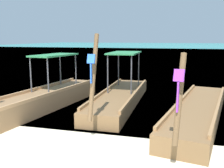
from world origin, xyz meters
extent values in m
plane|color=teal|center=(0.00, 62.31, 0.00)|extent=(120.00, 120.00, 0.00)
cube|color=olive|center=(-2.59, 4.17, 0.32)|extent=(2.04, 6.21, 0.63)
cube|color=#AF7F52|center=(-3.09, 4.25, 0.68)|extent=(0.96, 5.57, 0.10)
cube|color=#AF7F52|center=(-2.09, 4.09, 0.68)|extent=(0.96, 5.57, 0.10)
cylinder|color=#4C4C51|center=(-2.99, 4.08, 1.27)|extent=(0.06, 0.06, 1.29)
cylinder|color=#4C4C51|center=(-2.23, 3.96, 1.27)|extent=(0.06, 0.06, 1.29)
cylinder|color=#4C4C51|center=(-2.70, 5.89, 1.27)|extent=(0.06, 0.06, 1.29)
cylinder|color=#4C4C51|center=(-1.95, 5.77, 1.27)|extent=(0.06, 0.06, 1.29)
cube|color=#2D844C|center=(-2.47, 4.93, 1.95)|extent=(1.24, 2.16, 0.06)
cube|color=brown|center=(-0.02, 5.62, 0.23)|extent=(1.39, 6.22, 0.46)
cube|color=#9F7246|center=(-0.64, 5.61, 0.51)|extent=(0.14, 5.71, 0.10)
cube|color=#9F7246|center=(0.61, 5.62, 0.51)|extent=(0.14, 5.71, 0.10)
cylinder|color=brown|center=(0.02, 2.32, 1.58)|extent=(0.13, 0.81, 2.29)
cube|color=blue|center=(0.02, 2.16, 2.07)|extent=(0.20, 0.13, 0.25)
cube|color=blue|center=(0.02, 2.14, 1.70)|extent=(0.03, 0.08, 0.51)
cylinder|color=#4C4C51|center=(-0.48, 5.46, 1.21)|extent=(0.05, 0.05, 1.50)
cylinder|color=#4C4C51|center=(0.45, 5.47, 1.21)|extent=(0.05, 0.05, 1.50)
cylinder|color=#4C4C51|center=(-0.50, 7.32, 1.21)|extent=(0.05, 0.05, 1.50)
cylinder|color=#4C4C51|center=(0.43, 7.33, 1.21)|extent=(0.05, 0.05, 1.50)
cube|color=#2D844C|center=(-0.02, 6.39, 1.98)|extent=(1.15, 2.07, 0.06)
cube|color=brown|center=(2.87, 4.42, 0.24)|extent=(2.43, 6.61, 0.49)
cube|color=#9F7246|center=(2.29, 4.53, 0.54)|extent=(1.17, 5.88, 0.10)
cube|color=#9F7246|center=(3.46, 4.31, 0.54)|extent=(1.17, 5.88, 0.10)
cylinder|color=brown|center=(2.26, 1.12, 1.40)|extent=(0.23, 0.64, 1.85)
cube|color=purple|center=(2.23, 0.98, 1.89)|extent=(0.22, 0.16, 0.25)
cube|color=purple|center=(2.23, 0.96, 1.47)|extent=(0.04, 0.08, 0.61)
camera|label=1|loc=(2.26, -4.16, 2.62)|focal=41.66mm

